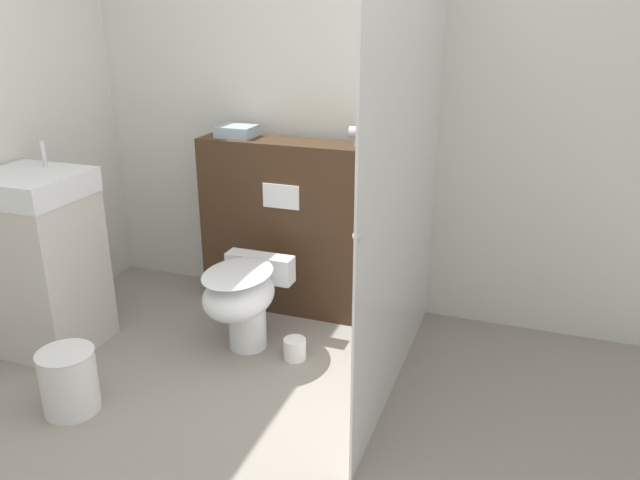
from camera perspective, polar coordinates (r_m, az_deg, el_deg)
name	(u,v)px	position (r m, az deg, el deg)	size (l,w,h in m)	color
wall_back	(359,101)	(3.65, 3.57, 12.55)	(8.00, 0.06, 2.50)	silver
partition_panel	(290,228)	(3.72, -2.73, 1.14)	(1.08, 0.26, 1.04)	#3D2819
shower_glass	(406,173)	(2.80, 7.86, 6.10)	(0.04, 1.55, 2.13)	silver
toilet	(243,296)	(3.34, -7.05, -5.14)	(0.38, 0.55, 0.48)	white
sink_vanity	(42,262)	(3.61, -24.09, -1.87)	(0.51, 0.48, 1.11)	beige
hair_drier	(363,133)	(3.42, 3.91, 9.72)	(0.16, 0.06, 0.11)	#B7B7BC
folded_towel	(237,131)	(3.72, -7.64, 9.82)	(0.21, 0.18, 0.06)	#8C9EAD
spare_toilet_roll	(295,349)	(3.35, -2.33, -9.91)	(0.12, 0.12, 0.11)	white
waste_bin	(69,381)	(3.13, -21.96, -11.89)	(0.26, 0.26, 0.30)	silver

